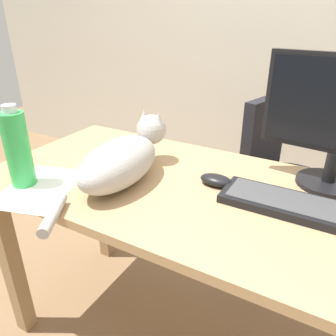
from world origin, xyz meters
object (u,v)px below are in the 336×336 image
Objects in this scene: cat at (123,159)px; water_bottle at (18,149)px; office_chair at (279,195)px; computer_mouse at (216,180)px; keyboard at (298,206)px.

cat is 0.33m from water_bottle.
office_chair is 1.44× the size of cat.
cat is 5.59× the size of computer_mouse.
office_chair is 1.04m from cat.
cat reaches higher than office_chair.
water_bottle is at bearing -161.15° from keyboard.
computer_mouse is 0.41× the size of water_bottle.
cat reaches higher than keyboard.
keyboard is (0.16, -0.75, 0.39)m from office_chair.
computer_mouse is (-0.10, -0.73, 0.40)m from office_chair.
water_bottle is (-0.66, -1.03, 0.50)m from office_chair.
office_chair is at bearing 102.16° from keyboard.
office_chair reaches higher than keyboard.
office_chair is at bearing 82.13° from computer_mouse.
cat is (-0.55, -0.10, 0.07)m from keyboard.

